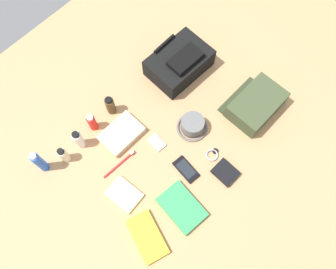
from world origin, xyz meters
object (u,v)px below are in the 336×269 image
object	(u,v)px
cell_phone	(186,169)
toothbrush	(121,163)
deodorant_spray	(39,162)
cologne_bottle	(110,105)
notepad	(124,194)
lotion_bottle	(64,155)
wallet	(225,172)
travel_guidebook	(182,207)
wristwatch	(212,154)
bucket_hat	(192,125)
toothpaste_tube	(79,140)
paperback_novel	(147,237)
media_player	(157,143)
toiletry_pouch	(256,105)
backpack	(179,63)
folded_towel	(121,134)
sunscreen_spray	(92,122)

from	to	relation	value
cell_phone	toothbrush	xyz separation A→B (m)	(-0.18, 0.25, -0.00)
deodorant_spray	toothbrush	distance (m)	0.37
cologne_bottle	notepad	distance (m)	0.44
lotion_bottle	wallet	world-z (taller)	lotion_bottle
travel_guidebook	wristwatch	distance (m)	0.29
travel_guidebook	notepad	xyz separation A→B (m)	(-0.13, 0.23, -0.00)
lotion_bottle	travel_guidebook	distance (m)	0.60
deodorant_spray	cologne_bottle	size ratio (longest dim) A/B	1.45
toothbrush	cologne_bottle	bearing A→B (deg)	54.87
wristwatch	lotion_bottle	bearing A→B (deg)	134.03
cologne_bottle	toothbrush	xyz separation A→B (m)	(-0.16, -0.23, -0.05)
bucket_hat	toothpaste_tube	distance (m)	0.55
paperback_novel	media_player	bearing A→B (deg)	37.77
bucket_hat	deodorant_spray	size ratio (longest dim) A/B	0.89
wristwatch	wallet	distance (m)	0.11
toiletry_pouch	wallet	xyz separation A→B (m)	(-0.36, -0.11, -0.03)
notepad	bucket_hat	bearing A→B (deg)	-5.18
toothpaste_tube	media_player	size ratio (longest dim) A/B	1.45
deodorant_spray	media_player	xyz separation A→B (m)	(0.45, -0.31, -0.08)
lotion_bottle	toothbrush	bearing A→B (deg)	-52.41
wristwatch	notepad	size ratio (longest dim) A/B	0.47
wristwatch	toiletry_pouch	bearing A→B (deg)	0.57
backpack	deodorant_spray	bearing A→B (deg)	172.90
lotion_bottle	folded_towel	xyz separation A→B (m)	(0.26, -0.11, -0.03)
paperback_novel	wristwatch	distance (m)	0.49
cologne_bottle	wallet	world-z (taller)	cologne_bottle
toiletry_pouch	cologne_bottle	distance (m)	0.72
toiletry_pouch	lotion_bottle	xyz separation A→B (m)	(-0.82, 0.50, 0.01)
media_player	wallet	distance (m)	0.36
notepad	travel_guidebook	bearing A→B (deg)	-64.11
cologne_bottle	paperback_novel	bearing A→B (deg)	-120.14
toiletry_pouch	sunscreen_spray	xyz separation A→B (m)	(-0.62, 0.52, 0.01)
bucket_hat	wallet	xyz separation A→B (m)	(-0.07, -0.27, -0.02)
deodorant_spray	paperback_novel	world-z (taller)	deodorant_spray
lotion_bottle	wristwatch	distance (m)	0.70
bucket_hat	travel_guidebook	world-z (taller)	bucket_hat
deodorant_spray	wallet	xyz separation A→B (m)	(0.55, -0.65, -0.07)
deodorant_spray	toiletry_pouch	bearing A→B (deg)	-30.53
sunscreen_spray	deodorant_spray	bearing A→B (deg)	176.81
travel_guidebook	toothpaste_tube	bearing A→B (deg)	99.98
lotion_bottle	wristwatch	size ratio (longest dim) A/B	1.55
travel_guidebook	folded_towel	size ratio (longest dim) A/B	1.12
toiletry_pouch	folded_towel	world-z (taller)	toiletry_pouch
travel_guidebook	wristwatch	world-z (taller)	travel_guidebook
bucket_hat	cologne_bottle	size ratio (longest dim) A/B	1.29
toiletry_pouch	deodorant_spray	xyz separation A→B (m)	(-0.92, 0.54, 0.04)
deodorant_spray	folded_towel	bearing A→B (deg)	-22.49
toothpaste_tube	folded_towel	bearing A→B (deg)	-33.83
cologne_bottle	deodorant_spray	bearing A→B (deg)	177.79
folded_towel	bucket_hat	bearing A→B (deg)	-41.15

